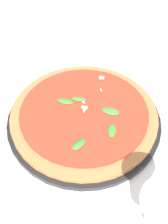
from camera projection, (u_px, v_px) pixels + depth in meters
ground_plane at (82, 132)px, 0.59m from camera, size 6.00×6.00×0.00m
pizza_arugula_main at (84, 116)px, 0.60m from camera, size 0.35×0.35×0.05m
wine_glass at (162, 216)px, 0.36m from camera, size 0.08×0.08×0.16m
napkin at (37, 41)px, 0.83m from camera, size 0.15×0.10×0.01m
fork at (40, 39)px, 0.83m from camera, size 0.22×0.04×0.00m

